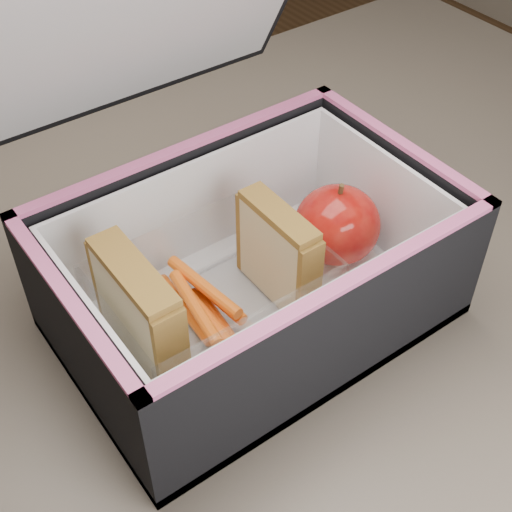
{
  "coord_description": "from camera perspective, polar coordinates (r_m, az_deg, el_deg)",
  "views": [
    {
      "loc": [
        -0.29,
        -0.38,
        1.24
      ],
      "look_at": [
        -0.03,
        -0.02,
        0.81
      ],
      "focal_mm": 50.0,
      "sensor_mm": 36.0,
      "label": 1
    }
  ],
  "objects": [
    {
      "name": "red_apple",
      "position": [
        0.66,
        6.52,
        2.5
      ],
      "size": [
        0.1,
        0.1,
        0.08
      ],
      "rotation": [
        0.0,
        0.0,
        -0.38
      ],
      "color": "#880205",
      "rests_on": "paper_napkin"
    },
    {
      "name": "sandwich_right",
      "position": [
        0.62,
        1.75,
        0.22
      ],
      "size": [
        0.02,
        0.09,
        0.1
      ],
      "color": "beige",
      "rests_on": "plastic_tub"
    },
    {
      "name": "lunch_bag",
      "position": [
        0.61,
        -0.52,
        -0.11
      ],
      "size": [
        0.33,
        0.33,
        0.31
      ],
      "color": "black",
      "rests_on": "kitchen_table"
    },
    {
      "name": "paper_napkin",
      "position": [
        0.68,
        5.93,
        -0.28
      ],
      "size": [
        0.09,
        0.1,
        0.01
      ],
      "primitive_type": "cube",
      "rotation": [
        0.0,
        0.0,
        -0.17
      ],
      "color": "white",
      "rests_on": "lunch_bag"
    },
    {
      "name": "plastic_tub",
      "position": [
        0.6,
        -3.44,
        -3.3
      ],
      "size": [
        0.18,
        0.13,
        0.07
      ],
      "primitive_type": null,
      "color": "white",
      "rests_on": "lunch_bag"
    },
    {
      "name": "kitchen_table",
      "position": [
        0.76,
        0.7,
        -6.72
      ],
      "size": [
        1.2,
        0.8,
        0.75
      ],
      "color": "#52493F",
      "rests_on": "ground"
    },
    {
      "name": "sandwich_left",
      "position": [
        0.57,
        -9.28,
        -4.85
      ],
      "size": [
        0.03,
        0.1,
        0.11
      ],
      "color": "beige",
      "rests_on": "plastic_tub"
    },
    {
      "name": "carrot_sticks",
      "position": [
        0.62,
        -3.99,
        -4.27
      ],
      "size": [
        0.05,
        0.12,
        0.03
      ],
      "color": "#E74E0B",
      "rests_on": "plastic_tub"
    }
  ]
}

